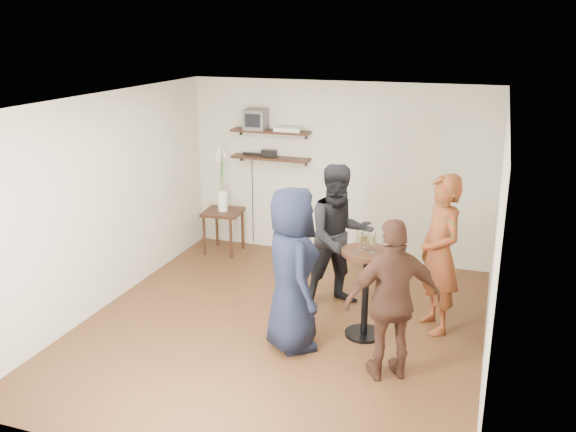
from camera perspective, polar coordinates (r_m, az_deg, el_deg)
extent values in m
cube|color=#462416|center=(7.19, -0.72, -10.47)|extent=(4.50, 5.00, 0.04)
cube|color=white|center=(6.40, -0.81, 10.92)|extent=(4.50, 5.00, 0.04)
cube|color=beige|center=(9.00, 4.69, 4.24)|extent=(4.50, 0.04, 2.60)
cube|color=beige|center=(4.56, -11.72, -9.61)|extent=(4.50, 0.04, 2.60)
cube|color=beige|center=(7.72, -16.84, 1.30)|extent=(0.04, 5.00, 2.60)
cube|color=beige|center=(6.32, 19.01, -2.45)|extent=(0.04, 5.00, 2.60)
cube|color=black|center=(9.05, -1.65, 7.92)|extent=(1.20, 0.25, 0.04)
cube|color=black|center=(9.13, -1.63, 5.44)|extent=(1.20, 0.25, 0.04)
cube|color=#59595B|center=(9.11, -2.98, 9.03)|extent=(0.32, 0.30, 0.30)
cube|color=silver|center=(8.95, 0.09, 8.12)|extent=(0.40, 0.24, 0.06)
cube|color=black|center=(9.13, -1.81, 5.87)|extent=(0.22, 0.10, 0.10)
cube|color=black|center=(9.28, -3.37, 5.83)|extent=(0.30, 0.05, 0.03)
cube|color=black|center=(9.28, -6.11, 0.37)|extent=(0.60, 0.60, 0.04)
cylinder|color=black|center=(9.29, -7.85, -1.82)|extent=(0.04, 0.04, 0.62)
cylinder|color=black|center=(9.10, -5.37, -2.13)|extent=(0.04, 0.04, 0.62)
cylinder|color=black|center=(9.66, -6.68, -1.01)|extent=(0.04, 0.04, 0.62)
cylinder|color=black|center=(9.48, -4.27, -1.29)|extent=(0.04, 0.04, 0.62)
cylinder|color=white|center=(9.23, -6.14, 1.43)|extent=(0.15, 0.15, 0.31)
cylinder|color=#2F7521|center=(9.16, -6.32, 3.35)|extent=(0.01, 0.07, 0.57)
cone|color=white|center=(9.09, -6.62, 5.49)|extent=(0.07, 0.09, 0.12)
cylinder|color=#2F7521|center=(9.14, -6.10, 3.53)|extent=(0.04, 0.06, 0.63)
cone|color=white|center=(9.06, -5.95, 5.88)|extent=(0.11, 0.13, 0.13)
cylinder|color=#2F7521|center=(9.12, -6.26, 3.70)|extent=(0.10, 0.09, 0.69)
cone|color=white|center=(9.00, -6.42, 6.19)|extent=(0.13, 0.13, 0.13)
cylinder|color=black|center=(6.65, 7.41, -3.40)|extent=(0.56, 0.56, 0.04)
cylinder|color=black|center=(6.84, 7.24, -7.26)|extent=(0.08, 0.08, 0.94)
cylinder|color=black|center=(7.06, 7.09, -10.86)|extent=(0.43, 0.43, 0.03)
cylinder|color=silver|center=(6.63, 6.72, -3.23)|extent=(0.07, 0.07, 0.00)
cylinder|color=silver|center=(6.61, 6.73, -2.81)|extent=(0.01, 0.01, 0.10)
cylinder|color=silver|center=(6.57, 6.77, -1.91)|extent=(0.07, 0.07, 0.12)
cylinder|color=#DED25B|center=(6.58, 6.76, -2.12)|extent=(0.07, 0.07, 0.07)
cylinder|color=silver|center=(6.60, 7.84, -3.38)|extent=(0.06, 0.06, 0.00)
cylinder|color=silver|center=(6.58, 7.86, -2.96)|extent=(0.01, 0.01, 0.10)
cylinder|color=silver|center=(6.54, 7.89, -2.08)|extent=(0.07, 0.07, 0.12)
cylinder|color=#DED25B|center=(6.55, 7.89, -2.29)|extent=(0.07, 0.07, 0.06)
cylinder|color=silver|center=(6.71, 7.23, -2.98)|extent=(0.06, 0.06, 0.00)
cylinder|color=silver|center=(6.70, 7.25, -2.63)|extent=(0.01, 0.01, 0.08)
cylinder|color=silver|center=(6.67, 7.28, -1.89)|extent=(0.06, 0.06, 0.10)
cylinder|color=#DED25B|center=(6.67, 7.27, -2.06)|extent=(0.06, 0.06, 0.06)
cylinder|color=silver|center=(6.67, 7.59, -3.14)|extent=(0.06, 0.06, 0.00)
cylinder|color=silver|center=(6.65, 7.61, -2.78)|extent=(0.01, 0.01, 0.08)
cylinder|color=silver|center=(6.62, 7.64, -2.02)|extent=(0.06, 0.06, 0.10)
cylinder|color=#DED25B|center=(6.63, 7.63, -2.19)|extent=(0.06, 0.06, 0.06)
imported|color=red|center=(6.99, 14.01, -3.49)|extent=(0.71, 0.79, 1.82)
imported|color=black|center=(7.42, 4.82, -1.93)|extent=(1.10, 1.05, 1.78)
imported|color=black|center=(6.42, 0.35, -5.02)|extent=(0.96, 1.04, 1.79)
imported|color=#46281E|center=(5.98, 9.79, -7.82)|extent=(1.03, 0.82, 1.64)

